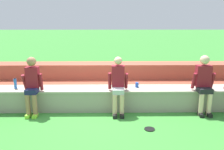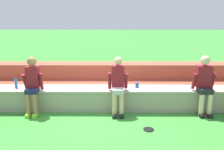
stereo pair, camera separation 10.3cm
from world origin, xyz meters
The scene contains 9 objects.
ground_plane centered at (0.00, 0.00, 0.00)m, with size 80.00×80.00×0.00m, color #388433.
stone_seating_wall centered at (0.00, 0.30, 0.30)m, with size 9.08×0.63×0.56m.
brick_bleachers centered at (0.00, 1.56, 0.38)m, with size 10.49×1.29×0.92m.
person_left_of_center centered at (-1.53, -0.03, 0.77)m, with size 0.48×0.52×1.42m.
person_center centered at (0.55, -0.01, 0.75)m, with size 0.49×0.58×1.41m.
person_right_of_center centered at (2.65, 0.00, 0.79)m, with size 0.54×0.54×1.44m.
water_bottle_center_gap centered at (-2.06, 0.28, 0.69)m, with size 0.07×0.07×0.27m.
plastic_cup_left_end centered at (1.05, 0.35, 0.62)m, with size 0.09×0.09×0.13m, color blue.
frisbee centered at (1.19, -0.91, 0.01)m, with size 0.22×0.22×0.02m, color black.
Camera 2 is at (0.44, -5.51, 2.34)m, focal length 37.75 mm.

